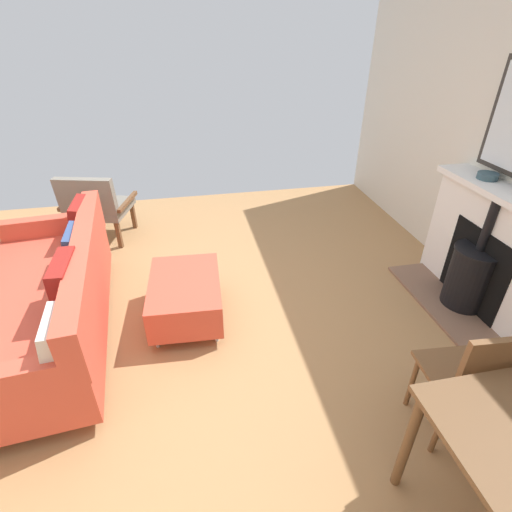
{
  "coord_description": "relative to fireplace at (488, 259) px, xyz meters",
  "views": [
    {
      "loc": [
        -0.28,
        2.48,
        2.13
      ],
      "look_at": [
        -0.77,
        0.03,
        0.61
      ],
      "focal_mm": 26.93,
      "sensor_mm": 36.0,
      "label": 1
    }
  ],
  "objects": [
    {
      "name": "dining_chair_near_fireplace",
      "position": [
        0.98,
        1.1,
        0.04
      ],
      "size": [
        0.43,
        0.43,
        0.86
      ],
      "color": "brown",
      "rests_on": "ground"
    },
    {
      "name": "sofa",
      "position": [
        3.48,
        -0.28,
        -0.12
      ],
      "size": [
        1.09,
        2.09,
        0.82
      ],
      "color": "#B2B2B7",
      "rests_on": "ground"
    },
    {
      "name": "ottoman",
      "position": [
        2.47,
        -0.3,
        -0.24
      ],
      "size": [
        0.6,
        0.82,
        0.37
      ],
      "color": "#B2B2B7",
      "rests_on": "ground"
    },
    {
      "name": "fireplace",
      "position": [
        0.0,
        0.0,
        0.0
      ],
      "size": [
        0.63,
        1.45,
        1.03
      ],
      "color": "brown",
      "rests_on": "ground"
    },
    {
      "name": "mantel_bowl_near",
      "position": [
        -0.05,
        -0.33,
        0.6
      ],
      "size": [
        0.16,
        0.16,
        0.05
      ],
      "color": "#334C56",
      "rests_on": "fireplace"
    },
    {
      "name": "ground_plane",
      "position": [
        2.68,
        -0.22,
        -0.47
      ],
      "size": [
        5.8,
        5.45,
        0.01
      ],
      "primitive_type": "cube",
      "color": "#A87A4C"
    },
    {
      "name": "armchair_accent",
      "position": [
        3.35,
        -1.84,
        -0.03
      ],
      "size": [
        0.79,
        0.72,
        0.8
      ],
      "color": "brown",
      "rests_on": "ground"
    }
  ]
}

